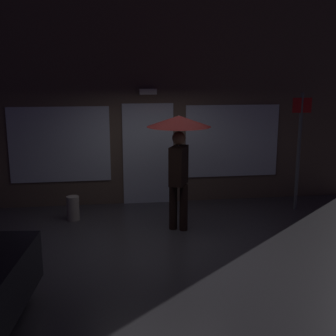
{
  "coord_description": "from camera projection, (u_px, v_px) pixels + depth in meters",
  "views": [
    {
      "loc": [
        -0.84,
        -6.98,
        2.82
      ],
      "look_at": [
        0.19,
        0.42,
        1.17
      ],
      "focal_mm": 45.82,
      "sensor_mm": 36.0,
      "label": 1
    }
  ],
  "objects": [
    {
      "name": "sidewalk_bollard",
      "position": [
        73.0,
        208.0,
        8.39
      ],
      "size": [
        0.24,
        0.24,
        0.48
      ],
      "primitive_type": "cylinder",
      "color": "#B2A899",
      "rests_on": "ground"
    },
    {
      "name": "street_sign_post",
      "position": [
        299.0,
        145.0,
        8.81
      ],
      "size": [
        0.4,
        0.07,
        2.45
      ],
      "color": "#595B60",
      "rests_on": "ground"
    },
    {
      "name": "person_with_umbrella",
      "position": [
        179.0,
        140.0,
        7.57
      ],
      "size": [
        1.13,
        1.13,
        2.1
      ],
      "rotation": [
        0.0,
        0.0,
        -2.03
      ],
      "color": "black",
      "rests_on": "ground"
    },
    {
      "name": "ground_plane",
      "position": [
        160.0,
        239.0,
        7.47
      ],
      "size": [
        18.0,
        18.0,
        0.0
      ],
      "primitive_type": "plane",
      "color": "#423F44"
    },
    {
      "name": "building_facade",
      "position": [
        147.0,
        101.0,
        9.26
      ],
      "size": [
        9.31,
        0.48,
        4.51
      ],
      "color": "brown",
      "rests_on": "ground"
    }
  ]
}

